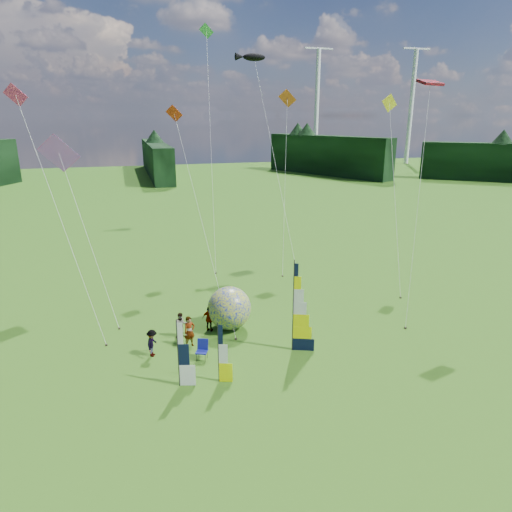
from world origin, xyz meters
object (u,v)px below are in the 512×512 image
object	(u,v)px
spectator_b	(181,325)
spectator_c	(152,343)
feather_banner_main	(293,308)
side_banner_far	(178,355)
kite_whale	(275,152)
side_banner_left	(218,354)
spectator_d	(209,319)
bol_inflatable	(229,308)
spectator_a	(190,332)
camp_chair	(202,350)

from	to	relation	value
spectator_b	spectator_c	world-z (taller)	spectator_b
feather_banner_main	spectator_c	world-z (taller)	feather_banner_main
side_banner_far	kite_whale	distance (m)	23.90
side_banner_left	spectator_d	world-z (taller)	side_banner_left
side_banner_far	bol_inflatable	bearing A→B (deg)	70.64
spectator_a	kite_whale	size ratio (longest dim) A/B	0.09
feather_banner_main	spectator_a	bearing A→B (deg)	-179.23
camp_chair	spectator_b	bearing A→B (deg)	127.47
side_banner_far	bol_inflatable	xyz separation A→B (m)	(3.89, 5.64, -0.36)
side_banner_far	spectator_b	xyz separation A→B (m)	(0.79, 5.24, -0.94)
side_banner_left	spectator_c	bearing A→B (deg)	149.77
side_banner_far	spectator_c	distance (m)	3.71
feather_banner_main	bol_inflatable	bearing A→B (deg)	148.22
side_banner_left	feather_banner_main	bearing A→B (deg)	43.05
feather_banner_main	camp_chair	bearing A→B (deg)	-162.66
spectator_b	spectator_c	distance (m)	2.59
kite_whale	side_banner_left	bearing A→B (deg)	-131.44
spectator_b	spectator_d	size ratio (longest dim) A/B	0.96
feather_banner_main	spectator_c	distance (m)	8.15
spectator_b	spectator_c	xyz separation A→B (m)	(-1.86, -1.81, -0.01)
spectator_b	kite_whale	size ratio (longest dim) A/B	0.08
side_banner_far	spectator_d	size ratio (longest dim) A/B	2.10
bol_inflatable	kite_whale	xyz separation A→B (m)	(7.50, 13.72, 8.52)
side_banner_far	spectator_a	world-z (taller)	side_banner_far
spectator_b	bol_inflatable	bearing A→B (deg)	2.83
kite_whale	spectator_d	bearing A→B (deg)	-138.29
spectator_c	feather_banner_main	bearing A→B (deg)	-77.17
side_banner_left	bol_inflatable	size ratio (longest dim) A/B	1.15
spectator_b	spectator_d	world-z (taller)	spectator_d
side_banner_far	spectator_c	size ratio (longest dim) A/B	2.20
feather_banner_main	side_banner_left	xyz separation A→B (m)	(-4.73, -2.03, -1.05)
spectator_a	camp_chair	bearing A→B (deg)	-96.68
side_banner_left	spectator_a	world-z (taller)	side_banner_left
spectator_a	spectator_b	bearing A→B (deg)	84.62
side_banner_left	spectator_b	size ratio (longest dim) A/B	2.00
spectator_a	spectator_b	world-z (taller)	spectator_a
side_banner_left	side_banner_far	xyz separation A→B (m)	(-1.97, 0.20, 0.14)
side_banner_left	spectator_a	bearing A→B (deg)	121.47
spectator_b	camp_chair	world-z (taller)	spectator_b
side_banner_left	kite_whale	distance (m)	23.25
kite_whale	spectator_c	bearing A→B (deg)	-143.75
feather_banner_main	bol_inflatable	distance (m)	4.90
bol_inflatable	spectator_a	distance (m)	3.27
bol_inflatable	kite_whale	world-z (taller)	kite_whale
side_banner_left	spectator_d	xyz separation A→B (m)	(0.62, 5.79, -0.76)
side_banner_far	spectator_a	distance (m)	4.20
bol_inflatable	spectator_b	bearing A→B (deg)	-172.64
bol_inflatable	spectator_c	bearing A→B (deg)	-155.99
spectator_b	spectator_c	bearing A→B (deg)	-140.29
side_banner_far	spectator_d	world-z (taller)	side_banner_far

